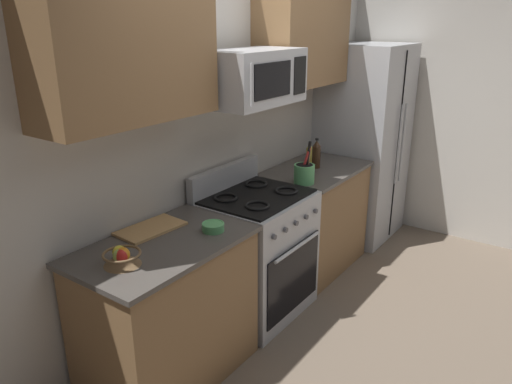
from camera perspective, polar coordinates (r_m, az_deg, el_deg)
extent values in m
plane|color=#6B5B4C|center=(3.62, 8.71, -16.34)|extent=(16.00, 16.00, 0.00)
cube|color=beige|center=(3.59, -5.03, 6.49)|extent=(8.00, 0.10, 2.60)
cube|color=olive|center=(3.06, -10.17, -13.81)|extent=(1.01, 0.60, 0.88)
cube|color=#4C4742|center=(2.84, -10.72, -6.11)|extent=(1.05, 0.64, 0.03)
cube|color=#B2B5BA|center=(3.66, 0.07, -7.31)|extent=(0.76, 0.64, 0.91)
cube|color=black|center=(3.55, 4.40, -9.97)|extent=(0.67, 0.01, 0.51)
cylinder|color=#B2B5BA|center=(3.42, 4.88, -6.37)|extent=(0.57, 0.02, 0.02)
cube|color=black|center=(3.47, 0.07, -0.49)|extent=(0.73, 0.57, 0.02)
cube|color=#B2B5BA|center=(3.61, -3.67, 1.65)|extent=(0.76, 0.06, 0.18)
torus|color=black|center=(3.25, 0.15, -1.59)|extent=(0.17, 0.17, 0.02)
torus|color=black|center=(3.54, 3.55, 0.16)|extent=(0.17, 0.17, 0.02)
torus|color=black|center=(3.41, -3.54, -0.65)|extent=(0.17, 0.17, 0.02)
torus|color=black|center=(3.68, 0.01, 0.96)|extent=(0.17, 0.17, 0.02)
cylinder|color=#4C4C51|center=(3.14, 2.13, -5.25)|extent=(0.04, 0.02, 0.04)
cylinder|color=#4C4C51|center=(3.24, 3.46, -4.42)|extent=(0.04, 0.02, 0.04)
cylinder|color=#4C4C51|center=(3.35, 4.70, -3.63)|extent=(0.04, 0.02, 0.04)
cylinder|color=#4C4C51|center=(3.46, 5.86, -2.90)|extent=(0.04, 0.02, 0.04)
cylinder|color=#4C4C51|center=(3.57, 6.95, -2.20)|extent=(0.04, 0.02, 0.04)
cube|color=olive|center=(4.34, 6.77, -3.16)|extent=(0.94, 0.60, 0.88)
cube|color=#4C4742|center=(4.19, 7.02, 2.59)|extent=(0.98, 0.64, 0.03)
cube|color=#B2B5BA|center=(4.97, 12.26, 5.56)|extent=(0.81, 0.71, 1.89)
cube|color=black|center=(4.85, 16.14, 4.88)|extent=(0.01, 0.01, 1.79)
cylinder|color=#B2B5BA|center=(4.78, 16.28, 5.26)|extent=(0.02, 0.02, 0.75)
cylinder|color=#B2B5BA|center=(4.87, 16.68, 5.48)|extent=(0.02, 0.02, 0.75)
cube|color=beige|center=(5.18, 21.24, 9.28)|extent=(0.10, 8.00, 2.60)
cube|color=#B2B5BA|center=(3.30, -0.38, 13.22)|extent=(0.73, 0.40, 0.35)
cube|color=black|center=(3.13, 1.99, 12.86)|extent=(0.40, 0.01, 0.22)
cube|color=black|center=(3.41, 5.12, 13.35)|extent=(0.15, 0.01, 0.25)
cylinder|color=#B2B5BA|center=(2.90, -0.48, 12.34)|extent=(0.02, 0.02, 0.25)
cube|color=olive|center=(2.69, -14.92, 16.14)|extent=(1.04, 0.34, 0.78)
cube|color=olive|center=(4.10, 5.54, 17.65)|extent=(0.97, 0.34, 0.78)
cylinder|color=#59AD66|center=(3.77, 5.62, 2.11)|extent=(0.16, 0.16, 0.15)
cylinder|color=black|center=(3.77, 5.63, 2.28)|extent=(0.13, 0.13, 0.12)
cylinder|color=olive|center=(3.76, 6.13, 3.40)|extent=(0.04, 0.04, 0.26)
cylinder|color=black|center=(3.75, 6.01, 3.73)|extent=(0.06, 0.07, 0.30)
cylinder|color=red|center=(3.75, 5.72, 3.38)|extent=(0.03, 0.09, 0.25)
cone|color=brown|center=(2.63, -15.29, -7.55)|extent=(0.19, 0.19, 0.06)
torus|color=brown|center=(2.62, -15.35, -6.93)|extent=(0.20, 0.20, 0.01)
sphere|color=red|center=(2.60, -15.40, -7.17)|extent=(0.07, 0.07, 0.07)
sphere|color=orange|center=(2.61, -15.25, -7.03)|extent=(0.08, 0.08, 0.08)
sphere|color=yellow|center=(2.65, -15.60, -6.76)|extent=(0.07, 0.07, 0.07)
sphere|color=#9EB74C|center=(2.61, -15.56, -7.15)|extent=(0.07, 0.07, 0.07)
cube|color=tan|center=(3.01, -12.15, -4.17)|extent=(0.41, 0.25, 0.02)
cylinder|color=#382314|center=(4.17, 7.01, 4.06)|extent=(0.07, 0.07, 0.19)
cone|color=#382314|center=(4.14, 7.08, 5.65)|extent=(0.06, 0.06, 0.05)
cylinder|color=black|center=(4.13, 7.10, 6.10)|extent=(0.03, 0.03, 0.01)
cylinder|color=gold|center=(4.34, 6.25, 4.29)|extent=(0.06, 0.06, 0.13)
cone|color=gold|center=(4.32, 6.29, 5.33)|extent=(0.05, 0.05, 0.04)
cylinder|color=black|center=(4.31, 6.30, 5.65)|extent=(0.02, 0.02, 0.01)
cylinder|color=#59AD66|center=(2.94, -5.01, -4.11)|extent=(0.13, 0.13, 0.05)
torus|color=#59AD66|center=(2.93, -5.02, -3.69)|extent=(0.14, 0.14, 0.01)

